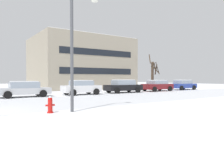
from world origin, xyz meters
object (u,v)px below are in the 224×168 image
street_lamp (76,38)px  fire_hydrant (50,105)px  parked_car_white (81,87)px  parked_car_maroon (157,85)px  parked_car_blue (183,85)px  parked_car_silver (24,89)px  parked_car_black (123,86)px

street_lamp → fire_hydrant: bearing=169.5°
parked_car_white → parked_car_maroon: bearing=0.2°
parked_car_white → parked_car_blue: (16.27, 0.30, -0.02)m
parked_car_silver → parked_car_blue: (21.69, -0.04, 0.01)m
parked_car_blue → parked_car_maroon: bearing=-177.1°
parked_car_silver → parked_car_white: (5.42, -0.34, 0.03)m
street_lamp → parked_car_blue: (21.29, 10.14, -2.99)m
street_lamp → parked_car_silver: size_ratio=1.39×
parked_car_black → parked_car_blue: size_ratio=1.08×
fire_hydrant → parked_car_black: bearing=39.6°
parked_car_blue → street_lamp: bearing=-154.5°
parked_car_blue → parked_car_white: bearing=-178.9°
fire_hydrant → parked_car_maroon: bearing=29.3°
fire_hydrant → parked_car_blue: size_ratio=0.20×
street_lamp → parked_car_silver: 10.62m
street_lamp → parked_car_silver: (-0.40, 10.18, -3.00)m
parked_car_white → parked_car_black: 5.42m
parked_car_black → parked_car_maroon: (5.42, -0.08, -0.03)m
parked_car_white → parked_car_blue: parked_car_white is taller
fire_hydrant → parked_car_white: 11.49m
fire_hydrant → parked_car_blue: bearing=23.7°
street_lamp → parked_car_blue: size_ratio=1.48×
parked_car_maroon → parked_car_silver: bearing=178.9°
street_lamp → parked_car_blue: 23.77m
parked_car_black → parked_car_white: bearing=-178.8°
fire_hydrant → parked_car_black: size_ratio=0.18×
street_lamp → parked_car_maroon: bearing=31.9°
fire_hydrant → parked_car_blue: (22.58, 9.90, 0.33)m
fire_hydrant → parked_car_black: 15.24m
street_lamp → parked_car_white: (5.03, 9.84, -2.97)m
parked_car_silver → parked_car_maroon: (16.27, -0.31, 0.02)m
parked_car_silver → parked_car_white: parked_car_white is taller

